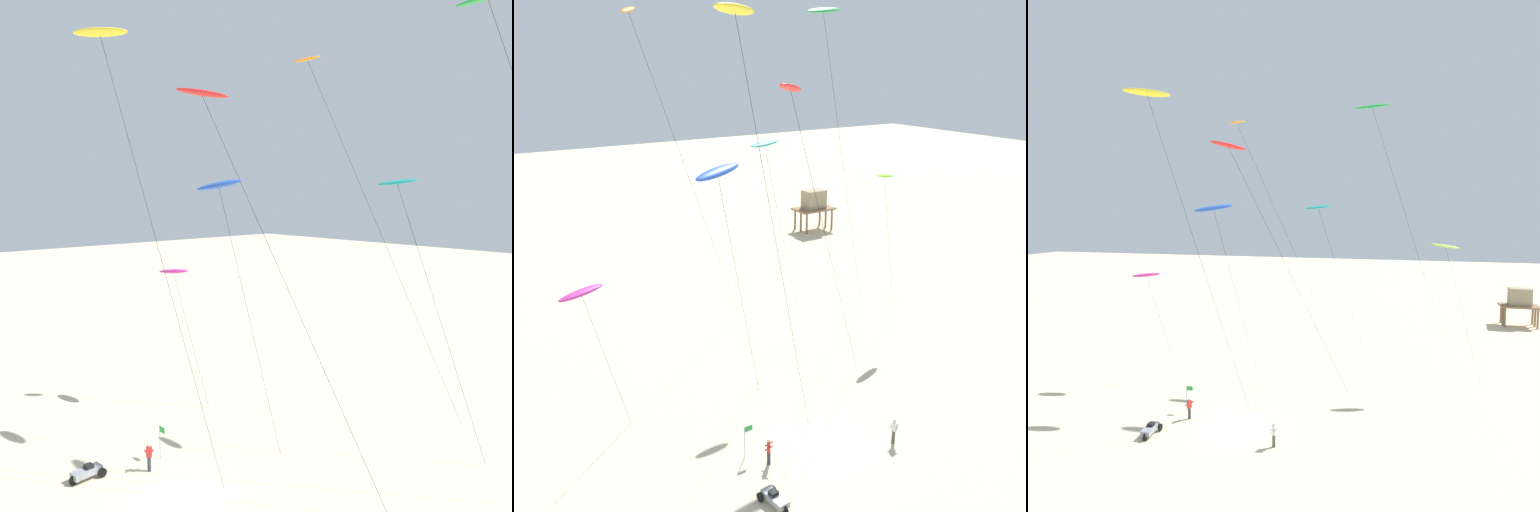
# 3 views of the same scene
# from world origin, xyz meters

# --- Properties ---
(ground_plane) EXTENTS (260.00, 260.00, 0.00)m
(ground_plane) POSITION_xyz_m (0.00, 0.00, 0.00)
(ground_plane) COLOR beige
(kite_teal) EXTENTS (6.44, 2.88, 16.93)m
(kite_teal) POSITION_xyz_m (4.24, 12.95, 16.40)
(kite_teal) COLOR teal
(kite_teal) RESTS_ON ground
(kite_yellow) EXTENTS (8.39, 4.32, 25.03)m
(kite_yellow) POSITION_xyz_m (-5.87, -0.73, 24.49)
(kite_yellow) COLOR yellow
(kite_yellow) RESTS_ON ground
(kite_lime) EXTENTS (5.07, 2.34, 13.39)m
(kite_lime) POSITION_xyz_m (16.04, 12.63, 12.92)
(kite_lime) COLOR #8CD833
(kite_lime) RESTS_ON ground
(kite_red) EXTENTS (10.76, 5.46, 21.59)m
(kite_red) POSITION_xyz_m (-0.78, 2.37, 20.98)
(kite_red) COLOR red
(kite_red) RESTS_ON ground
(kite_orange) EXTENTS (11.34, 5.65, 25.87)m
(kite_orange) POSITION_xyz_m (-4.56, 14.94, 24.79)
(kite_orange) COLOR orange
(kite_orange) RESTS_ON ground
(kite_green) EXTENTS (10.10, 4.50, 26.30)m
(kite_green) POSITION_xyz_m (9.29, 12.88, 25.66)
(kite_green) COLOR green
(kite_green) RESTS_ON ground
(kite_blue) EXTENTS (5.50, 2.62, 16.99)m
(kite_blue) POSITION_xyz_m (-3.60, 5.62, 16.39)
(kite_blue) COLOR blue
(kite_blue) RESTS_ON ground
(kite_magenta) EXTENTS (4.09, 1.91, 10.43)m
(kite_magenta) POSITION_xyz_m (-11.48, 7.48, 10.08)
(kite_magenta) COLOR #D8339E
(kite_magenta) RESTS_ON ground
(kite_flyer_nearest) EXTENTS (0.66, 0.67, 1.67)m
(kite_flyer_nearest) POSITION_xyz_m (4.00, -2.18, 0.89)
(kite_flyer_nearest) COLOR #4C4738
(kite_flyer_nearest) RESTS_ON ground
(kite_flyer_middle) EXTENTS (0.71, 0.72, 1.67)m
(kite_flyer_middle) POSITION_xyz_m (-3.57, 0.27, 0.89)
(kite_flyer_middle) COLOR #33333D
(kite_flyer_middle) RESTS_ON ground
(stilt_house) EXTENTS (5.25, 3.37, 5.44)m
(stilt_house) POSITION_xyz_m (28.55, 39.14, 3.75)
(stilt_house) COLOR #846647
(stilt_house) RESTS_ON ground
(beach_buggy) EXTENTS (1.07, 2.09, 0.82)m
(beach_buggy) POSITION_xyz_m (-5.15, -2.77, 0.43)
(beach_buggy) COLOR gray
(beach_buggy) RESTS_ON ground
(marker_flag) EXTENTS (0.57, 0.05, 2.10)m
(marker_flag) POSITION_xyz_m (-4.29, 1.56, 1.49)
(marker_flag) COLOR gray
(marker_flag) RESTS_ON ground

